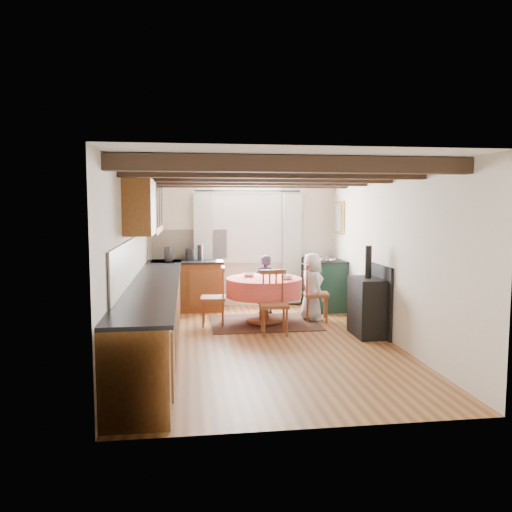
{
  "coord_description": "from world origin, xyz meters",
  "views": [
    {
      "loc": [
        -1.03,
        -6.81,
        1.9
      ],
      "look_at": [
        0.0,
        0.8,
        1.15
      ],
      "focal_mm": 35.3,
      "sensor_mm": 36.0,
      "label": 1
    }
  ],
  "objects": [
    {
      "name": "wall_back",
      "position": [
        0.0,
        2.75,
        1.2
      ],
      "size": [
        3.6,
        0.0,
        2.4
      ],
      "primitive_type": "cube",
      "color": "silver",
      "rests_on": "ground"
    },
    {
      "name": "splash_back",
      "position": [
        -1.0,
        2.73,
        1.2
      ],
      "size": [
        1.4,
        0.02,
        0.55
      ],
      "primitive_type": "cube",
      "color": "beige",
      "rests_on": "wall_back"
    },
    {
      "name": "base_cabinet_back",
      "position": [
        -1.05,
        2.45,
        0.44
      ],
      "size": [
        1.3,
        0.6,
        0.88
      ],
      "primitive_type": "cube",
      "color": "brown",
      "rests_on": "floor"
    },
    {
      "name": "cup",
      "position": [
        0.51,
        1.08,
        0.79
      ],
      "size": [
        0.12,
        0.12,
        0.08
      ],
      "primitive_type": "imported",
      "rotation": [
        0.0,
        0.0,
        5.84
      ],
      "color": "silver",
      "rests_on": "dining_table"
    },
    {
      "name": "beam_b",
      "position": [
        0.0,
        -1.0,
        2.31
      ],
      "size": [
        3.6,
        0.16,
        0.16
      ],
      "primitive_type": "cube",
      "color": "#2F2018",
      "rests_on": "ceiling"
    },
    {
      "name": "beam_e",
      "position": [
        0.0,
        2.0,
        2.31
      ],
      "size": [
        3.6,
        0.16,
        0.16
      ],
      "primitive_type": "cube",
      "color": "#2F2018",
      "rests_on": "ceiling"
    },
    {
      "name": "wall_cabinet_glass",
      "position": [
        -1.63,
        1.2,
        1.95
      ],
      "size": [
        0.34,
        1.8,
        0.9
      ],
      "primitive_type": "cube",
      "color": "brown",
      "rests_on": "wall_left"
    },
    {
      "name": "wall_right",
      "position": [
        1.8,
        0.0,
        1.2
      ],
      "size": [
        0.0,
        5.5,
        2.4
      ],
      "primitive_type": "cube",
      "color": "silver",
      "rests_on": "ground"
    },
    {
      "name": "wall_cabinet_solid",
      "position": [
        -1.63,
        -0.3,
        1.9
      ],
      "size": [
        0.34,
        0.9,
        0.7
      ],
      "primitive_type": "cube",
      "color": "brown",
      "rests_on": "wall_left"
    },
    {
      "name": "canister_slim",
      "position": [
        -0.81,
        2.42,
        1.06
      ],
      "size": [
        0.1,
        0.1,
        0.29
      ],
      "primitive_type": "cylinder",
      "color": "#262628",
      "rests_on": "worktop_back"
    },
    {
      "name": "worktop_left",
      "position": [
        -1.48,
        0.0,
        0.9
      ],
      "size": [
        0.64,
        5.3,
        0.04
      ],
      "primitive_type": "cube",
      "color": "black",
      "rests_on": "base_cabinet_left"
    },
    {
      "name": "ceiling",
      "position": [
        0.0,
        0.0,
        2.4
      ],
      "size": [
        3.6,
        5.5,
        0.0
      ],
      "primitive_type": "cube",
      "color": "white",
      "rests_on": "ground"
    },
    {
      "name": "bowl_a",
      "position": [
        -0.03,
        1.42,
        0.77
      ],
      "size": [
        0.25,
        0.25,
        0.05
      ],
      "primitive_type": "imported",
      "rotation": [
        0.0,
        0.0,
        6.11
      ],
      "color": "silver",
      "rests_on": "dining_table"
    },
    {
      "name": "window_pane",
      "position": [
        0.1,
        2.74,
        1.6
      ],
      "size": [
        1.2,
        0.01,
        1.4
      ],
      "primitive_type": "cube",
      "color": "white",
      "rests_on": "wall_back"
    },
    {
      "name": "curtain_right",
      "position": [
        0.95,
        2.65,
        1.1
      ],
      "size": [
        0.35,
        0.1,
        2.1
      ],
      "primitive_type": "cube",
      "color": "silver",
      "rests_on": "wall_back"
    },
    {
      "name": "canister_wide",
      "position": [
        -0.99,
        2.54,
        1.03
      ],
      "size": [
        0.19,
        0.19,
        0.21
      ],
      "primitive_type": "cylinder",
      "color": "#262628",
      "rests_on": "worktop_back"
    },
    {
      "name": "worktop_back",
      "position": [
        -1.05,
        2.43,
        0.9
      ],
      "size": [
        1.3,
        0.64,
        0.04
      ],
      "primitive_type": "cube",
      "color": "black",
      "rests_on": "base_cabinet_back"
    },
    {
      "name": "wall_front",
      "position": [
        0.0,
        -2.75,
        1.2
      ],
      "size": [
        3.6,
        0.0,
        2.4
      ],
      "primitive_type": "cube",
      "color": "silver",
      "rests_on": "ground"
    },
    {
      "name": "base_cabinet_left",
      "position": [
        -1.5,
        0.0,
        0.44
      ],
      "size": [
        0.6,
        5.3,
        0.88
      ],
      "primitive_type": "cube",
      "color": "brown",
      "rests_on": "floor"
    },
    {
      "name": "curtain_left",
      "position": [
        -0.75,
        2.65,
        1.1
      ],
      "size": [
        0.35,
        0.1,
        2.1
      ],
      "primitive_type": "cube",
      "color": "silver",
      "rests_on": "wall_back"
    },
    {
      "name": "beam_a",
      "position": [
        0.0,
        -2.0,
        2.31
      ],
      "size": [
        3.6,
        0.16,
        0.16
      ],
      "primitive_type": "cube",
      "color": "#2F2018",
      "rests_on": "ceiling"
    },
    {
      "name": "bowl_b",
      "position": [
        0.52,
        1.01,
        0.78
      ],
      "size": [
        0.25,
        0.25,
        0.06
      ],
      "primitive_type": "imported",
      "rotation": [
        0.0,
        0.0,
        1.23
      ],
      "color": "silver",
      "rests_on": "dining_table"
    },
    {
      "name": "window_frame",
      "position": [
        0.1,
        2.73,
        1.6
      ],
      "size": [
        1.34,
        0.03,
        1.54
      ],
      "primitive_type": "cube",
      "color": "white",
      "rests_on": "wall_back"
    },
    {
      "name": "splash_left",
      "position": [
        -1.78,
        0.3,
        1.2
      ],
      "size": [
        0.02,
        4.5,
        0.55
      ],
      "primitive_type": "cube",
      "color": "beige",
      "rests_on": "wall_left"
    },
    {
      "name": "chair_right",
      "position": [
        1.08,
        1.28,
        0.48
      ],
      "size": [
        0.49,
        0.48,
        0.96
      ],
      "primitive_type": null,
      "rotation": [
        0.0,
        0.0,
        1.41
      ],
      "color": "brown",
      "rests_on": "floor"
    },
    {
      "name": "rug",
      "position": [
        0.19,
        1.22,
        0.01
      ],
      "size": [
        1.73,
        1.35,
        0.01
      ],
      "primitive_type": "cube",
      "color": "#301E12",
      "rests_on": "floor"
    },
    {
      "name": "wall_left",
      "position": [
        -1.8,
        0.0,
        1.2
      ],
      "size": [
        0.0,
        5.5,
        2.4
      ],
      "primitive_type": "cube",
      "color": "silver",
      "rests_on": "ground"
    },
    {
      "name": "chair_near",
      "position": [
        0.23,
        0.46,
        0.48
      ],
      "size": [
        0.43,
        0.45,
        0.96
      ],
      "primitive_type": null,
      "rotation": [
        0.0,
        0.0,
        -0.05
      ],
      "color": "brown",
      "rests_on": "floor"
    },
    {
      "name": "wall_plate",
      "position": [
        1.05,
        2.72,
        1.7
      ],
      "size": [
        0.3,
        0.02,
        0.3
      ],
      "primitive_type": "cylinder",
      "rotation": [
        1.57,
        0.0,
        0.0
      ],
      "color": "silver",
      "rests_on": "wall_back"
    },
    {
      "name": "wall_picture",
      "position": [
        1.77,
        2.3,
        1.7
      ],
      "size": [
        0.04,
        0.5,
        0.6
      ],
      "primitive_type": "cube",
      "color": "gold",
      "rests_on": "wall_right"
    },
    {
      "name": "beam_d",
      "position": [
        0.0,
        1.0,
        2.31
      ],
      "size": [
        3.6,
        0.16,
        0.16
      ],
      "primitive_type": "cube",
      "color": "#2F2018",
      "rests_on": "ceiling"
    },
    {
      "name": "chair_left",
      "position": [
        -0.64,
        1.2,
        0.47
      ],
      "size": [
        0.45,
        0.43,
        0.95
      ],
      "primitive_type": null,
      "rotation": [
        0.0,
        0.0,
        -1.64
      ],
      "color": "brown",
      "rests_on": "floor"
    },
    {
      "name": "canister_tall",
      "position": [
        -1.39,
        2.39,
        1.05
      ],
      "size": [
        0.15,
        0.15,
        0.26
      ],
      "primitive_type": "cylinder",
      "color": "#262628",
      "rests_on": "worktop_back"
    },
    {
      "name": "child_far",
      "position": [
        0.31,
        1.89,
        0.53
      ],
      "size": [
        0.43,
        0.33,
        1.06
      ],
      "primitive_type": "imported",
      "rotation": [
        0.0,
        0.0,
        3.36
      ],
      "color": "#27243B",
      "rests_on": "floor"
    },
    {
      "name": "curtain_rod",
      "position": [
        0.1,
        2.65,
        2.2
      ],
      "size": [
        2.0,
        0.03,
        0.03
      ],
      "primitive_type": "cylinder",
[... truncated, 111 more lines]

